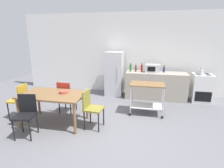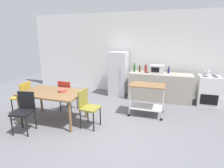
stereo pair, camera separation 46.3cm
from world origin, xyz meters
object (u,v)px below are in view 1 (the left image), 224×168
(chair_red, at_px, (66,95))
(bottle_olive_oil, at_px, (142,68))
(fruit_bowl, at_px, (64,92))
(kettle, at_px, (200,72))
(dining_table, at_px, (54,97))
(bottle_wine, at_px, (164,70))
(bottle_hot_sauce, at_px, (136,69))
(chair_mustard, at_px, (20,99))
(chair_black, at_px, (26,113))
(bottle_soda, at_px, (131,68))
(refrigerator, at_px, (114,74))
(microwave, at_px, (153,68))
(chair_olive, at_px, (91,107))
(stove_oven, at_px, (201,88))
(kitchen_cart, at_px, (147,93))

(chair_red, bearing_deg, bottle_olive_oil, -135.75)
(fruit_bowl, relative_size, kettle, 0.86)
(dining_table, relative_size, bottle_wine, 6.33)
(dining_table, height_order, bottle_hot_sauce, bottle_hot_sauce)
(chair_mustard, height_order, chair_black, same)
(bottle_soda, bearing_deg, dining_table, -122.53)
(dining_table, relative_size, refrigerator, 0.97)
(dining_table, height_order, bottle_soda, bottle_soda)
(microwave, bearing_deg, chair_black, -129.92)
(refrigerator, height_order, bottle_soda, refrigerator)
(chair_black, distance_m, microwave, 4.06)
(refrigerator, bearing_deg, chair_red, -117.72)
(chair_olive, xyz_separation_m, bottle_soda, (0.61, 2.46, 0.50))
(dining_table, distance_m, stove_oven, 4.57)
(refrigerator, bearing_deg, stove_oven, -1.60)
(chair_mustard, height_order, chair_red, same)
(chair_red, xyz_separation_m, kettle, (3.76, 1.68, 0.48))
(chair_mustard, relative_size, chair_olive, 1.00)
(chair_olive, distance_m, bottle_hot_sauce, 2.61)
(refrigerator, xyz_separation_m, fruit_bowl, (-0.75, -2.40, 0.01))
(chair_mustard, height_order, bottle_olive_oil, bottle_olive_oil)
(bottle_hot_sauce, height_order, microwave, microwave)
(refrigerator, bearing_deg, bottle_hot_sauce, -5.64)
(chair_black, bearing_deg, chair_red, 67.28)
(chair_black, bearing_deg, chair_mustard, 124.88)
(chair_black, relative_size, bottle_wine, 3.75)
(bottle_soda, bearing_deg, bottle_olive_oil, -5.59)
(dining_table, distance_m, kettle, 4.42)
(chair_black, xyz_separation_m, refrigerator, (1.26, 3.14, 0.26))
(stove_oven, bearing_deg, kitchen_cart, -141.41)
(kettle, bearing_deg, dining_table, -148.35)
(chair_mustard, xyz_separation_m, chair_olive, (1.98, -0.13, 0.00))
(stove_oven, height_order, kitchen_cart, stove_oven)
(chair_black, xyz_separation_m, stove_oven, (4.16, 3.06, -0.07))
(refrigerator, bearing_deg, chair_mustard, -129.93)
(bottle_olive_oil, distance_m, microwave, 0.36)
(chair_olive, height_order, bottle_olive_oil, bottle_olive_oil)
(dining_table, distance_m, chair_olive, 0.96)
(bottle_hot_sauce, bearing_deg, chair_red, -134.29)
(fruit_bowl, bearing_deg, refrigerator, 72.65)
(chair_red, height_order, bottle_wine, bottle_wine)
(bottle_wine, bearing_deg, microwave, -173.13)
(chair_black, distance_m, bottle_wine, 4.33)
(bottle_olive_oil, bearing_deg, chair_red, -137.77)
(bottle_olive_oil, xyz_separation_m, kettle, (1.82, -0.08, -0.02))
(chair_mustard, bearing_deg, fruit_bowl, 87.19)
(chair_red, relative_size, chair_black, 1.00)
(kettle, bearing_deg, bottle_olive_oil, 177.37)
(bottle_soda, bearing_deg, bottle_hot_sauce, -5.13)
(dining_table, xyz_separation_m, kitchen_cart, (2.17, 1.05, -0.10))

